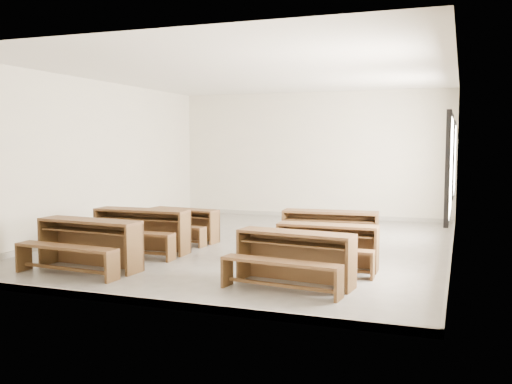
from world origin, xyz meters
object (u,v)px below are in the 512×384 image
(desk_set_2, at_px, (183,222))
(desk_set_5, at_px, (330,229))
(desk_set_0, at_px, (87,241))
(desk_set_3, at_px, (294,254))
(desk_set_1, at_px, (140,227))
(desk_set_4, at_px, (327,243))

(desk_set_2, height_order, desk_set_5, desk_set_5)
(desk_set_0, bearing_deg, desk_set_5, 42.27)
(desk_set_3, relative_size, desk_set_5, 1.00)
(desk_set_1, bearing_deg, desk_set_2, 81.22)
(desk_set_3, bearing_deg, desk_set_0, -170.81)
(desk_set_0, height_order, desk_set_1, desk_set_1)
(desk_set_4, xyz_separation_m, desk_set_5, (-0.23, 1.24, 0.03))
(desk_set_1, relative_size, desk_set_5, 1.01)
(desk_set_4, bearing_deg, desk_set_1, 175.42)
(desk_set_2, relative_size, desk_set_5, 0.87)
(desk_set_4, relative_size, desk_set_5, 0.91)
(desk_set_0, distance_m, desk_set_2, 2.73)
(desk_set_0, bearing_deg, desk_set_2, 89.64)
(desk_set_1, bearing_deg, desk_set_5, 17.34)
(desk_set_1, distance_m, desk_set_2, 1.30)
(desk_set_4, bearing_deg, desk_set_2, 153.75)
(desk_set_1, bearing_deg, desk_set_0, -93.43)
(desk_set_1, height_order, desk_set_4, desk_set_1)
(desk_set_2, xyz_separation_m, desk_set_4, (3.19, -1.47, 0.03))
(desk_set_0, height_order, desk_set_5, desk_set_0)
(desk_set_0, distance_m, desk_set_4, 3.63)
(desk_set_5, bearing_deg, desk_set_1, -165.45)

